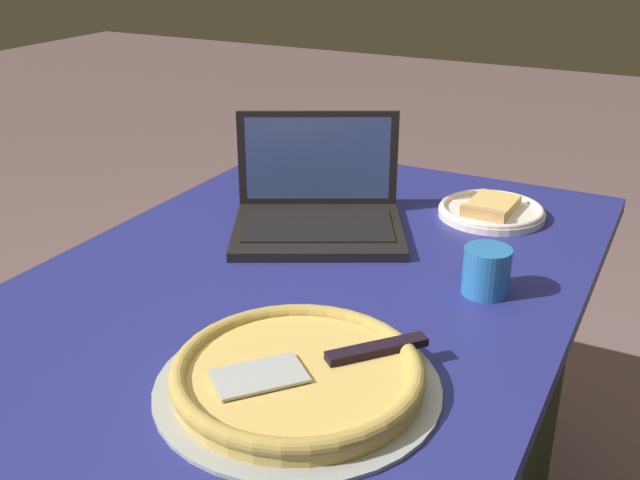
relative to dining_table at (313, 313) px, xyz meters
name	(u,v)px	position (x,y,z in m)	size (l,w,h in m)	color
dining_table	(313,313)	(0.00, 0.00, 0.00)	(1.26, 0.89, 0.72)	navy
laptop	(318,209)	(-0.17, -0.08, 0.13)	(0.38, 0.41, 0.21)	black
pizza_plate	(491,210)	(-0.39, 0.21, 0.10)	(0.22, 0.22, 0.04)	white
pizza_tray	(298,375)	(0.32, 0.15, 0.11)	(0.38, 0.38, 0.04)	#9FA5A3
table_knife	(297,186)	(-0.36, -0.23, 0.09)	(0.08, 0.24, 0.01)	#B1C2BD
drink_cup	(487,270)	(-0.05, 0.29, 0.13)	(0.08, 0.08, 0.08)	#2A70BA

